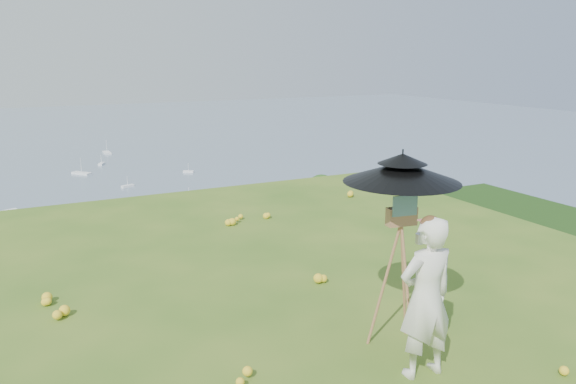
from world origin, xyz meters
TOP-DOWN VIEW (x-y plane):
  - ground at (0.00, 0.00)m, footprint 14.00×14.00m
  - shoreline_tier at (0.00, 75.00)m, footprint 170.00×28.00m
  - bay_water at (0.00, 240.00)m, footprint 700.00×700.00m
  - slope_trees at (0.00, 35.00)m, footprint 110.00×50.00m
  - harbor_town at (0.00, 75.00)m, footprint 110.00×22.00m
  - wildflowers at (0.00, 0.25)m, footprint 10.00×10.50m
  - painter at (1.64, -1.72)m, footprint 0.61×0.42m
  - field_easel at (1.77, -1.13)m, footprint 0.74×0.74m
  - sun_umbrella at (1.77, -1.10)m, footprint 1.22×1.22m
  - painter_cap at (1.64, -1.72)m, footprint 0.20×0.24m

SIDE VIEW (x-z plane):
  - shoreline_tier at x=0.00m, z-range -40.00..-32.00m
  - bay_water at x=0.00m, z-range -34.00..-34.00m
  - harbor_town at x=0.00m, z-range -32.00..-27.00m
  - slope_trees at x=0.00m, z-range -18.00..-12.00m
  - ground at x=0.00m, z-range 0.00..0.00m
  - wildflowers at x=0.00m, z-range 0.00..0.12m
  - painter at x=1.64m, z-range 0.00..1.65m
  - field_easel at x=1.77m, z-range 0.00..1.71m
  - painter_cap at x=1.64m, z-range 1.55..1.65m
  - sun_umbrella at x=1.77m, z-range 1.41..2.18m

